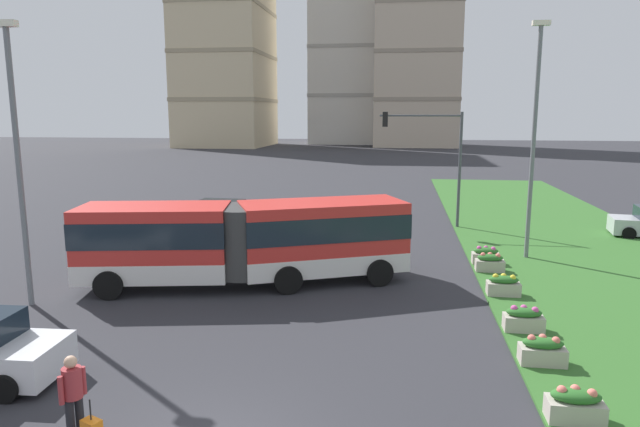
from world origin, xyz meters
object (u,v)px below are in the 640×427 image
at_px(flower_planter_3, 503,285).
at_px(traffic_light_far_right, 434,148).
at_px(apartment_tower_west, 225,34).
at_px(apartment_tower_westcentre, 358,27).
at_px(flower_planter_5, 486,255).
at_px(apartment_tower_centre, 418,9).
at_px(articulated_bus, 246,240).
at_px(car_maroon_sedan, 222,216).
at_px(flower_planter_4, 490,262).
at_px(flower_planter_2, 524,319).
at_px(flower_planter_1, 543,350).
at_px(streetlight_median, 534,133).
at_px(flower_planter_0, 575,405).
at_px(streetlight_left, 18,154).
at_px(pedestrian_crossing, 73,393).

xyz_separation_m(flower_planter_3, traffic_light_far_right, (-1.83, 11.89, 3.92)).
height_order(apartment_tower_west, apartment_tower_westcentre, apartment_tower_westcentre).
bearing_deg(flower_planter_5, apartment_tower_centre, 90.54).
height_order(articulated_bus, car_maroon_sedan, articulated_bus).
distance_m(car_maroon_sedan, flower_planter_4, 14.72).
relative_size(flower_planter_3, traffic_light_far_right, 0.17).
bearing_deg(apartment_tower_centre, car_maroon_sedan, -98.45).
xyz_separation_m(car_maroon_sedan, flower_planter_5, (13.08, -5.62, -0.33)).
distance_m(flower_planter_2, flower_planter_5, 7.37).
bearing_deg(flower_planter_1, car_maroon_sedan, 130.73).
relative_size(flower_planter_2, flower_planter_4, 1.00).
bearing_deg(flower_planter_5, streetlight_median, 35.23).
relative_size(car_maroon_sedan, traffic_light_far_right, 0.71).
bearing_deg(flower_planter_4, apartment_tower_centre, 90.54).
bearing_deg(flower_planter_0, car_maroon_sedan, 126.20).
xyz_separation_m(flower_planter_4, apartment_tower_westcentre, (-12.80, 98.83, 23.35)).
distance_m(articulated_bus, flower_planter_1, 10.79).
relative_size(car_maroon_sedan, apartment_tower_centre, 0.09).
bearing_deg(apartment_tower_westcentre, articulated_bus, -87.91).
relative_size(traffic_light_far_right, apartment_tower_centre, 0.12).
bearing_deg(traffic_light_far_right, car_maroon_sedan, -169.25).
distance_m(flower_planter_5, apartment_tower_westcentre, 101.26).
bearing_deg(car_maroon_sedan, flower_planter_1, -49.27).
height_order(flower_planter_0, flower_planter_1, same).
bearing_deg(flower_planter_5, streetlight_left, -155.41).
relative_size(flower_planter_0, streetlight_median, 0.11).
bearing_deg(car_maroon_sedan, flower_planter_0, -53.80).
relative_size(streetlight_left, apartment_tower_centre, 0.18).
relative_size(car_maroon_sedan, flower_planter_2, 4.06).
xyz_separation_m(car_maroon_sedan, traffic_light_far_right, (11.25, 2.14, 3.59)).
height_order(pedestrian_crossing, flower_planter_0, pedestrian_crossing).
xyz_separation_m(flower_planter_3, apartment_tower_west, (-37.04, 88.02, 20.59)).
height_order(pedestrian_crossing, flower_planter_2, pedestrian_crossing).
height_order(flower_planter_3, apartment_tower_centre, apartment_tower_centre).
height_order(articulated_bus, flower_planter_5, articulated_bus).
bearing_deg(car_maroon_sedan, flower_planter_5, -23.26).
height_order(flower_planter_0, apartment_tower_centre, apartment_tower_centre).
relative_size(traffic_light_far_right, streetlight_left, 0.70).
bearing_deg(flower_planter_3, apartment_tower_west, 112.82).
height_order(flower_planter_0, traffic_light_far_right, traffic_light_far_right).
bearing_deg(streetlight_left, flower_planter_5, 24.59).
bearing_deg(car_maroon_sedan, pedestrian_crossing, -80.18).
distance_m(pedestrian_crossing, streetlight_left, 10.03).
height_order(flower_planter_4, flower_planter_5, same).
xyz_separation_m(pedestrian_crossing, traffic_light_far_right, (7.82, 21.96, 3.34)).
bearing_deg(apartment_tower_west, flower_planter_5, -66.18).
distance_m(streetlight_left, apartment_tower_westcentre, 106.52).
relative_size(pedestrian_crossing, flower_planter_4, 1.58).
relative_size(flower_planter_1, apartment_tower_west, 0.03).
bearing_deg(flower_planter_4, apartment_tower_westcentre, 97.38).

